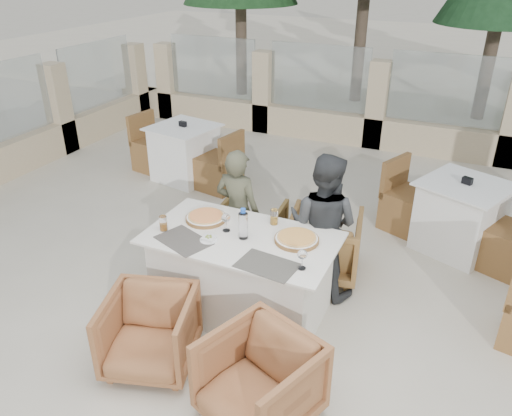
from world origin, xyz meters
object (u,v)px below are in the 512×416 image
at_px(pizza_right, 297,239).
at_px(armchair_near_left, 150,332).
at_px(diner_left, 238,212).
at_px(armchair_far_right, 324,244).
at_px(wine_glass_centre, 226,221).
at_px(water_bottle, 243,224).
at_px(wine_glass_corner, 302,258).
at_px(dining_table, 242,275).
at_px(pizza_left, 206,217).
at_px(armchair_near_right, 259,381).
at_px(armchair_far_left, 251,231).
at_px(bg_table_b, 460,217).
at_px(beer_glass_left, 163,223).
at_px(olive_dish, 209,238).
at_px(bg_table_a, 185,153).
at_px(beer_glass_right, 274,217).
at_px(diner_right, 323,226).

height_order(pizza_right, armchair_near_left, pizza_right).
relative_size(pizza_right, diner_left, 0.29).
bearing_deg(armchair_far_right, wine_glass_centre, 43.29).
bearing_deg(wine_glass_centre, armchair_far_right, 53.87).
xyz_separation_m(water_bottle, wine_glass_corner, (0.60, -0.22, -0.04)).
xyz_separation_m(dining_table, pizza_left, (-0.41, 0.14, 0.41)).
bearing_deg(armchair_near_right, pizza_left, 153.24).
xyz_separation_m(pizza_right, armchair_far_left, (-0.77, 0.74, -0.49)).
distance_m(armchair_far_left, armchair_near_right, 2.07).
relative_size(water_bottle, bg_table_b, 0.17).
bearing_deg(armchair_far_right, beer_glass_left, 33.11).
relative_size(pizza_left, pizza_right, 0.98).
distance_m(armchair_near_left, bg_table_b, 3.43).
distance_m(olive_dish, bg_table_a, 3.12).
xyz_separation_m(wine_glass_corner, beer_glass_left, (-1.27, 0.06, -0.03)).
relative_size(dining_table, pizza_right, 4.36).
xyz_separation_m(armchair_near_left, bg_table_a, (-1.67, 3.21, 0.08)).
distance_m(beer_glass_right, armchair_near_right, 1.47).
height_order(dining_table, armchair_far_right, dining_table).
bearing_deg(armchair_near_right, bg_table_b, 91.35).
distance_m(water_bottle, armchair_near_right, 1.28).
relative_size(armchair_far_left, bg_table_b, 0.40).
height_order(dining_table, wine_glass_centre, wine_glass_centre).
distance_m(olive_dish, diner_right, 1.07).
distance_m(olive_dish, armchair_near_left, 0.87).
bearing_deg(wine_glass_corner, armchair_near_right, -91.01).
distance_m(wine_glass_centre, armchair_far_right, 1.20).
bearing_deg(pizza_right, wine_glass_centre, -171.92).
relative_size(pizza_right, beer_glass_left, 2.79).
height_order(olive_dish, armchair_near_left, olive_dish).
height_order(dining_table, olive_dish, olive_dish).
bearing_deg(olive_dish, bg_table_b, 48.39).
bearing_deg(wine_glass_centre, beer_glass_left, -156.92).
distance_m(pizza_right, wine_glass_centre, 0.62).
distance_m(pizza_left, wine_glass_centre, 0.28).
height_order(dining_table, wine_glass_corner, wine_glass_corner).
distance_m(dining_table, diner_right, 0.86).
relative_size(armchair_far_right, bg_table_b, 0.43).
bearing_deg(armchair_far_left, pizza_right, 130.55).
bearing_deg(beer_glass_left, dining_table, 14.77).
xyz_separation_m(dining_table, water_bottle, (0.03, -0.01, 0.52)).
relative_size(beer_glass_left, armchair_far_left, 0.20).
height_order(armchair_near_right, bg_table_b, bg_table_b).
height_order(dining_table, beer_glass_left, beer_glass_left).
bearing_deg(olive_dish, pizza_right, 23.47).
bearing_deg(armchair_near_right, diner_left, 141.48).
height_order(wine_glass_corner, beer_glass_right, wine_glass_corner).
xyz_separation_m(olive_dish, armchair_far_left, (-0.10, 1.03, -0.49)).
bearing_deg(armchair_far_left, bg_table_a, -46.07).
bearing_deg(wine_glass_corner, diner_right, 96.60).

